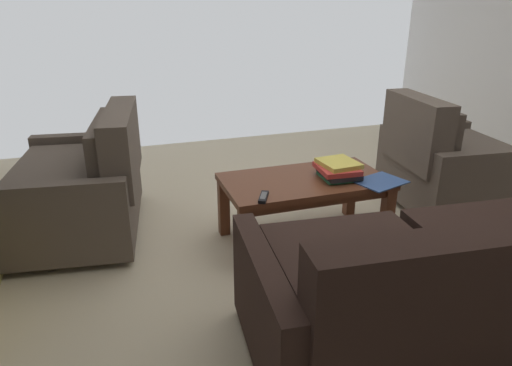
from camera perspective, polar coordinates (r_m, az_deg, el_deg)
The scene contains 8 objects.
ground_plane at distance 3.15m, azimuth 7.60°, elevation -7.95°, with size 5.07×5.39×0.01m, color beige.
sofa_main at distance 2.27m, azimuth 22.09°, elevation -12.02°, with size 1.79×1.04×0.80m.
loveseat_near at distance 3.39m, azimuth -20.28°, elevation -0.07°, with size 0.95×1.24×0.87m.
coffee_table at distance 3.08m, azimuth 5.99°, elevation -0.67°, with size 1.08×0.58×0.45m.
armchair_side at distance 3.85m, azimuth 22.12°, elevation 2.27°, with size 0.89×0.96×0.90m.
book_stack at distance 3.09m, azimuth 10.11°, elevation 1.64°, with size 0.27×0.29×0.11m.
tv_remote at distance 2.73m, azimuth 0.94°, elevation -1.74°, with size 0.11×0.16×0.02m.
loose_magazine at distance 3.09m, azimuth 15.09°, elevation 0.16°, with size 0.24×0.30×0.01m, color #385693.
Camera 1 is at (1.25, 2.45, 1.55)m, focal length 32.43 mm.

